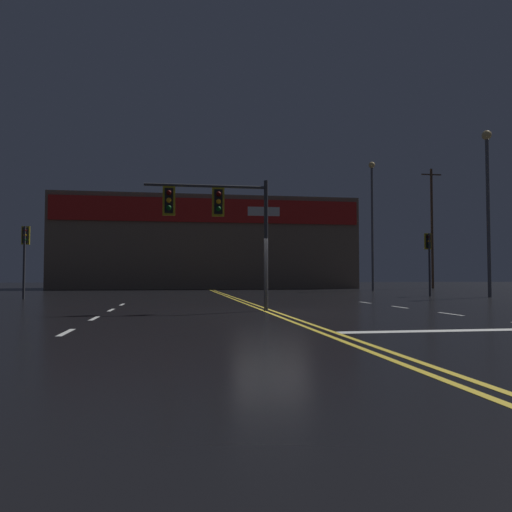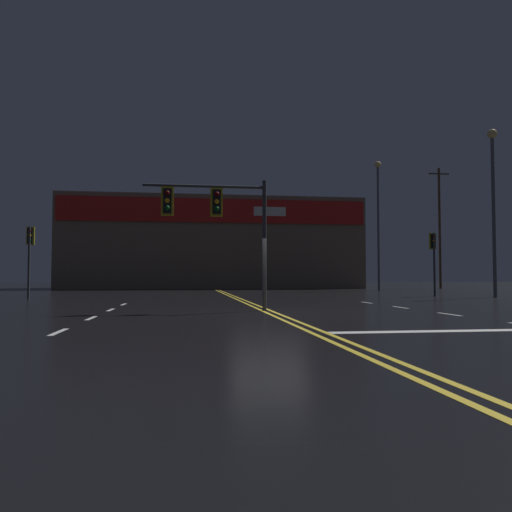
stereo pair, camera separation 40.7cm
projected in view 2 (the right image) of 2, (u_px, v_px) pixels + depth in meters
ground_plane at (269, 312)px, 16.55m from camera, size 200.00×200.00×0.00m
road_markings at (312, 314)px, 15.39m from camera, size 16.00×60.00×0.01m
traffic_signal_median at (213, 211)px, 17.03m from camera, size 4.22×0.36×4.52m
traffic_signal_corner_northeast at (433, 250)px, 30.27m from camera, size 0.42×0.36×3.86m
traffic_signal_corner_northwest at (30, 246)px, 26.99m from camera, size 0.42×0.36×3.90m
streetlight_median_approach at (378, 210)px, 43.21m from camera, size 0.56×0.56×11.25m
streetlight_far_left at (493, 190)px, 28.88m from camera, size 0.56×0.56×9.79m
building_backdrop at (213, 245)px, 53.52m from camera, size 30.53×10.23×9.30m
utility_pole_row at (228, 226)px, 48.85m from camera, size 48.60×0.26×12.58m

